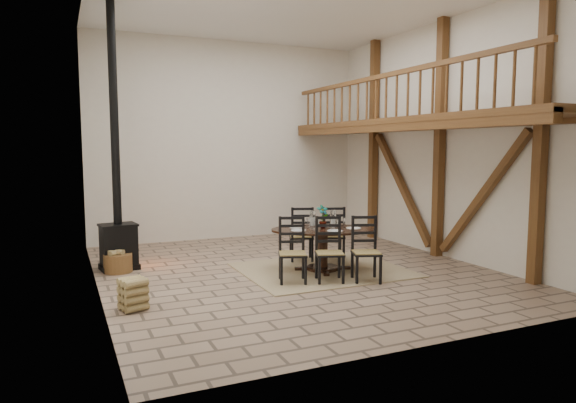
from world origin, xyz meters
name	(u,v)px	position (x,y,z in m)	size (l,w,h in m)	color
ground	(295,271)	(0.00, 0.00, 0.00)	(8.00, 8.00, 0.00)	gray
room_shell	(351,112)	(1.19, 0.00, 3.01)	(7.02, 8.02, 5.01)	silver
rug	(323,270)	(0.49, -0.20, 0.01)	(3.00, 2.50, 0.02)	tan
dining_table	(324,249)	(0.45, -0.31, 0.43)	(2.31, 2.52, 1.25)	black
wood_stove	(118,211)	(-3.02, 1.49, 1.12)	(0.74, 0.61, 5.00)	black
log_basket	(118,262)	(-3.07, 1.25, 0.19)	(0.52, 0.52, 0.43)	brown
log_stack	(133,294)	(-3.11, -1.20, 0.23)	(0.43, 0.44, 0.47)	tan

